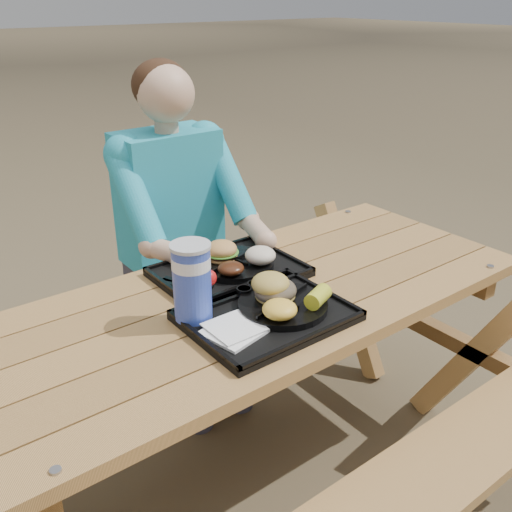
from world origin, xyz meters
TOP-DOWN VIEW (x-y plane):
  - ground at (0.00, 0.00)m, footprint 60.00×60.00m
  - picnic_table at (0.00, 0.00)m, footprint 1.80×1.49m
  - tray_near at (-0.07, -0.14)m, footprint 0.45×0.35m
  - tray_far at (0.01, 0.15)m, footprint 0.45×0.35m
  - plate_near at (-0.01, -0.14)m, footprint 0.26×0.26m
  - plate_far at (0.04, 0.16)m, footprint 0.26×0.26m
  - napkin_stack at (-0.20, -0.17)m, footprint 0.17×0.17m
  - soda_cup at (-0.24, -0.03)m, footprint 0.11×0.11m
  - condiment_bbq at (-0.06, -0.02)m, footprint 0.05×0.05m
  - condiment_mustard at (-0.01, -0.01)m, footprint 0.05×0.05m
  - sandwich at (-0.01, -0.11)m, footprint 0.12×0.12m
  - mac_cheese at (-0.07, -0.20)m, footprint 0.10×0.10m
  - corn_cob at (0.06, -0.21)m, footprint 0.11×0.11m
  - cutlery_far at (-0.15, 0.15)m, footprint 0.11×0.16m
  - burger at (0.02, 0.21)m, footprint 0.11×0.11m
  - baked_beans at (-0.03, 0.10)m, footprint 0.08×0.08m
  - potato_salad at (0.10, 0.10)m, footprint 0.10×0.10m
  - diner at (0.08, 0.64)m, footprint 0.48×0.84m

SIDE VIEW (x-z plane):
  - ground at x=0.00m, z-range 0.00..0.00m
  - picnic_table at x=0.00m, z-range 0.00..0.75m
  - diner at x=0.08m, z-range 0.00..1.28m
  - tray_near at x=-0.07m, z-range 0.75..0.77m
  - tray_far at x=0.01m, z-range 0.75..0.77m
  - cutlery_far at x=-0.15m, z-range 0.77..0.78m
  - napkin_stack at x=-0.20m, z-range 0.77..0.79m
  - plate_near at x=-0.01m, z-range 0.77..0.79m
  - plate_far at x=0.04m, z-range 0.77..0.79m
  - condiment_bbq at x=-0.06m, z-range 0.77..0.80m
  - condiment_mustard at x=-0.01m, z-range 0.77..0.80m
  - baked_beans at x=-0.03m, z-range 0.79..0.83m
  - mac_cheese at x=-0.07m, z-range 0.79..0.84m
  - corn_cob at x=0.06m, z-range 0.79..0.84m
  - potato_salad at x=0.10m, z-range 0.79..0.85m
  - burger at x=0.02m, z-range 0.79..0.88m
  - sandwich at x=-0.01m, z-range 0.79..0.91m
  - soda_cup at x=-0.24m, z-range 0.77..0.98m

